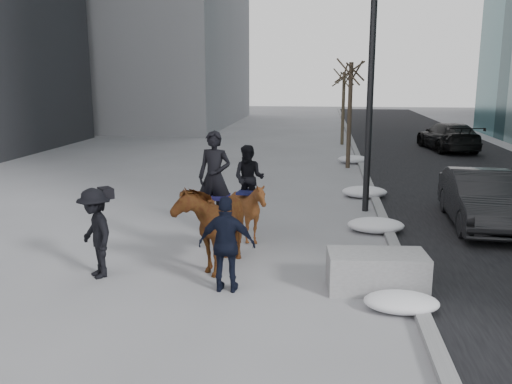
# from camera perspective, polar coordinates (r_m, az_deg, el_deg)

# --- Properties ---
(ground) EXTENTS (120.00, 120.00, 0.00)m
(ground) POSITION_cam_1_polar(r_m,az_deg,el_deg) (10.39, -0.83, -9.51)
(ground) COLOR gray
(ground) RESTS_ON ground
(road) EXTENTS (8.00, 90.00, 0.01)m
(road) POSITION_cam_1_polar(r_m,az_deg,el_deg) (20.72, 22.82, 0.54)
(road) COLOR black
(road) RESTS_ON ground
(curb) EXTENTS (0.25, 90.00, 0.12)m
(curb) POSITION_cam_1_polar(r_m,az_deg,el_deg) (20.00, 11.74, 1.02)
(curb) COLOR gray
(curb) RESTS_ON ground
(planter) EXTENTS (1.83, 1.02, 0.71)m
(planter) POSITION_cam_1_polar(r_m,az_deg,el_deg) (10.18, 12.59, -8.16)
(planter) COLOR #949497
(planter) RESTS_ON ground
(car_near) EXTENTS (1.70, 4.39, 1.43)m
(car_near) POSITION_cam_1_polar(r_m,az_deg,el_deg) (15.16, 22.61, -0.68)
(car_near) COLOR black
(car_near) RESTS_ON ground
(car_far) EXTENTS (2.71, 5.29, 1.47)m
(car_far) POSITION_cam_1_polar(r_m,az_deg,el_deg) (30.02, 19.56, 5.54)
(car_far) COLOR black
(car_far) RESTS_ON ground
(tree_near) EXTENTS (1.20, 1.20, 4.86)m
(tree_near) POSITION_cam_1_polar(r_m,az_deg,el_deg) (23.07, 9.84, 8.49)
(tree_near) COLOR #32251D
(tree_near) RESTS_ON ground
(tree_far) EXTENTS (1.20, 1.20, 4.48)m
(tree_far) POSITION_cam_1_polar(r_m,az_deg,el_deg) (31.08, 9.17, 9.07)
(tree_far) COLOR #3A3122
(tree_far) RESTS_ON ground
(mounted_left) EXTENTS (1.32, 2.27, 2.76)m
(mounted_left) POSITION_cam_1_polar(r_m,az_deg,el_deg) (11.07, -4.45, -2.59)
(mounted_left) COLOR #4F1C0F
(mounted_left) RESTS_ON ground
(mounted_right) EXTENTS (1.39, 1.51, 2.27)m
(mounted_right) POSITION_cam_1_polar(r_m,az_deg,el_deg) (12.63, -0.81, -1.24)
(mounted_right) COLOR #482A0E
(mounted_right) RESTS_ON ground
(feeder) EXTENTS (1.03, 0.86, 1.75)m
(feeder) POSITION_cam_1_polar(r_m,az_deg,el_deg) (9.74, -3.09, -5.55)
(feeder) COLOR black
(feeder) RESTS_ON ground
(camera_crew) EXTENTS (1.24, 1.28, 1.75)m
(camera_crew) POSITION_cam_1_polar(r_m,az_deg,el_deg) (10.86, -16.53, -4.13)
(camera_crew) COLOR black
(camera_crew) RESTS_ON ground
(lamppost) EXTENTS (0.25, 0.80, 9.09)m
(lamppost) POSITION_cam_1_polar(r_m,az_deg,el_deg) (15.58, 12.21, 16.16)
(lamppost) COLOR black
(lamppost) RESTS_ON ground
(snow_piles) EXTENTS (1.43, 16.43, 0.36)m
(snow_piles) POSITION_cam_1_polar(r_m,az_deg,el_deg) (16.96, 11.53, -0.55)
(snow_piles) COLOR silver
(snow_piles) RESTS_ON ground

